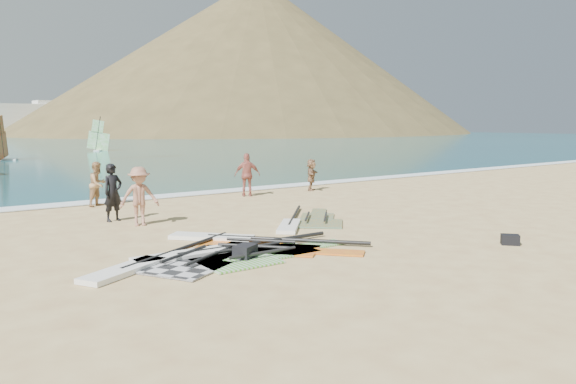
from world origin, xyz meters
TOP-DOWN VIEW (x-y plane):
  - ground at (0.00, 0.00)m, footprint 300.00×300.00m
  - surf_line at (0.00, 12.30)m, footprint 300.00×1.20m
  - headland_main at (85.00, 130.00)m, footprint 143.00×143.00m
  - headland_minor at (120.00, 140.00)m, footprint 70.00×70.00m
  - rig_grey at (-4.16, 1.12)m, footprint 5.39×3.68m
  - rig_green at (-2.59, 0.99)m, footprint 5.69×2.26m
  - rig_orange at (1.72, 3.45)m, footprint 4.30×4.05m
  - rig_red at (-1.65, 1.81)m, footprint 4.39×5.24m
  - gear_bag_near at (-2.51, 0.45)m, footprint 0.69×0.62m
  - gear_bag_far at (4.14, -2.49)m, footprint 0.55×0.57m
  - person_wetsuit at (-3.18, 7.59)m, footprint 0.81×0.64m
  - beachgoer_left at (-2.45, 11.32)m, footprint 1.08×1.02m
  - beachgoer_mid at (-2.80, 6.26)m, footprint 1.36×0.96m
  - beachgoer_back at (3.89, 10.28)m, footprint 1.21×1.00m
  - beachgoer_right at (7.55, 10.22)m, footprint 1.35×1.31m
  - windsurfer_centre at (-0.33, 42.76)m, footprint 2.41×2.57m
  - windsurfer_right at (11.63, 53.72)m, footprint 2.27×2.17m

SIDE VIEW (x-z plane):
  - ground at x=0.00m, z-range 0.00..0.00m
  - surf_line at x=0.00m, z-range -0.02..0.02m
  - headland_main at x=85.00m, z-range -22.50..22.50m
  - headland_minor at x=120.00m, z-range -14.00..14.00m
  - rig_orange at x=1.72m, z-range -0.05..0.15m
  - rig_grey at x=-4.16m, z-range -0.05..0.15m
  - rig_green at x=-2.59m, z-range -0.05..0.15m
  - rig_red at x=-1.65m, z-range -0.05..0.15m
  - gear_bag_far at x=4.14m, z-range 0.00..0.28m
  - gear_bag_near at x=-2.51m, z-range 0.00..0.36m
  - beachgoer_right at x=7.55m, z-range 0.00..1.54m
  - beachgoer_left at x=-2.45m, z-range 0.00..1.77m
  - beachgoer_mid at x=-2.80m, z-range 0.00..1.90m
  - beachgoer_back at x=3.89m, z-range 0.00..1.94m
  - person_wetsuit at x=-3.18m, z-range 0.00..1.94m
  - windsurfer_right at x=11.63m, z-range -0.80..3.19m
  - windsurfer_centre at x=-0.33m, z-range -0.90..3.44m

